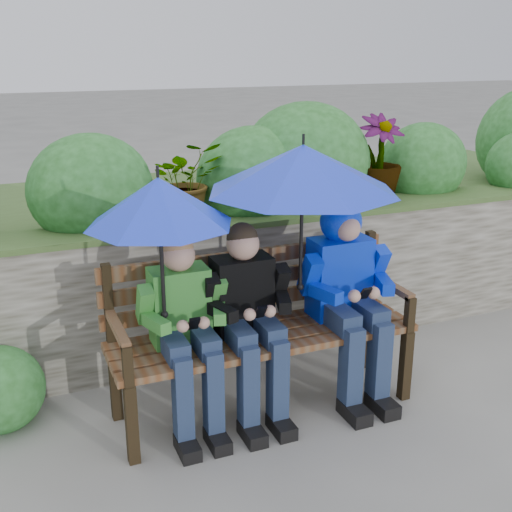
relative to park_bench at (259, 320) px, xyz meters
name	(u,v)px	position (x,y,z in m)	size (l,w,h in m)	color
ground	(262,399)	(0.03, 0.02, -0.57)	(60.00, 60.00, 0.00)	slate
garden_backdrop	(190,238)	(0.04, 1.60, 0.09)	(8.00, 2.87, 1.88)	#5B5648
park_bench	(259,320)	(0.00, 0.00, 0.00)	(1.89, 0.56, 1.00)	black
boy_left	(185,324)	(-0.50, -0.09, 0.10)	(0.51, 0.59, 1.18)	#38792C
boy_middle	(249,312)	(-0.11, -0.10, 0.11)	(0.53, 0.61, 1.21)	black
boy_right	(347,285)	(0.56, -0.09, 0.19)	(0.57, 0.69, 1.27)	blue
umbrella_left	(159,202)	(-0.62, -0.11, 0.84)	(0.81, 0.81, 0.86)	#1C39EC
umbrella_right	(303,168)	(0.25, -0.06, 0.94)	(1.15, 1.15, 0.96)	#1C39EC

